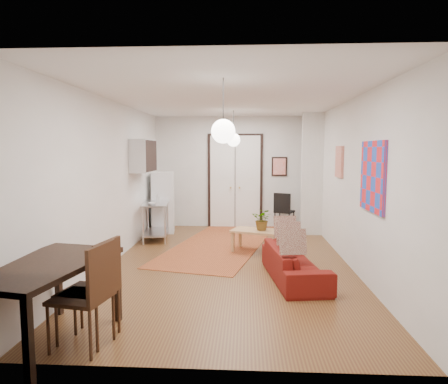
# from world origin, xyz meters

# --- Properties ---
(floor) EXTENTS (7.00, 7.00, 0.00)m
(floor) POSITION_xyz_m (0.00, 0.00, 0.00)
(floor) COLOR brown
(floor) RESTS_ON ground
(ceiling) EXTENTS (4.20, 7.00, 0.02)m
(ceiling) POSITION_xyz_m (0.00, 0.00, 2.90)
(ceiling) COLOR silver
(ceiling) RESTS_ON wall_back
(wall_back) EXTENTS (4.20, 0.02, 2.90)m
(wall_back) POSITION_xyz_m (0.00, 3.50, 1.45)
(wall_back) COLOR silver
(wall_back) RESTS_ON floor
(wall_front) EXTENTS (4.20, 0.02, 2.90)m
(wall_front) POSITION_xyz_m (0.00, -3.50, 1.45)
(wall_front) COLOR silver
(wall_front) RESTS_ON floor
(wall_left) EXTENTS (0.02, 7.00, 2.90)m
(wall_left) POSITION_xyz_m (-2.10, 0.00, 1.45)
(wall_left) COLOR silver
(wall_left) RESTS_ON floor
(wall_right) EXTENTS (0.02, 7.00, 2.90)m
(wall_right) POSITION_xyz_m (2.10, 0.00, 1.45)
(wall_right) COLOR silver
(wall_right) RESTS_ON floor
(double_doors) EXTENTS (1.44, 0.06, 2.50)m
(double_doors) POSITION_xyz_m (0.00, 3.46, 1.20)
(double_doors) COLOR white
(double_doors) RESTS_ON wall_back
(stub_partition) EXTENTS (0.50, 0.10, 2.90)m
(stub_partition) POSITION_xyz_m (1.85, 2.55, 1.45)
(stub_partition) COLOR silver
(stub_partition) RESTS_ON floor
(wall_cabinet) EXTENTS (0.35, 1.00, 0.70)m
(wall_cabinet) POSITION_xyz_m (-1.92, 1.50, 1.90)
(wall_cabinet) COLOR silver
(wall_cabinet) RESTS_ON wall_left
(painting_popart) EXTENTS (0.05, 1.00, 1.00)m
(painting_popart) POSITION_xyz_m (2.08, -1.25, 1.65)
(painting_popart) COLOR red
(painting_popart) RESTS_ON wall_right
(painting_abstract) EXTENTS (0.05, 0.50, 0.60)m
(painting_abstract) POSITION_xyz_m (2.08, 0.80, 1.80)
(painting_abstract) COLOR beige
(painting_abstract) RESTS_ON wall_right
(poster_back) EXTENTS (0.40, 0.03, 0.50)m
(poster_back) POSITION_xyz_m (1.15, 3.47, 1.60)
(poster_back) COLOR red
(poster_back) RESTS_ON wall_back
(print_left) EXTENTS (0.03, 0.44, 0.54)m
(print_left) POSITION_xyz_m (-2.07, 2.00, 1.95)
(print_left) COLOR #92613D
(print_left) RESTS_ON wall_left
(pendant_back) EXTENTS (0.30, 0.30, 0.80)m
(pendant_back) POSITION_xyz_m (0.00, 2.00, 2.25)
(pendant_back) COLOR white
(pendant_back) RESTS_ON ceiling
(pendant_front) EXTENTS (0.30, 0.30, 0.80)m
(pendant_front) POSITION_xyz_m (0.00, -2.00, 2.25)
(pendant_front) COLOR white
(pendant_front) RESTS_ON ceiling
(kilim_rug) EXTENTS (2.66, 4.78, 0.01)m
(kilim_rug) POSITION_xyz_m (-0.23, 1.57, 0.01)
(kilim_rug) COLOR #A65529
(kilim_rug) RESTS_ON floor
(sofa) EXTENTS (0.95, 1.88, 0.53)m
(sofa) POSITION_xyz_m (1.05, -0.86, 0.26)
(sofa) COLOR maroon
(sofa) RESTS_ON floor
(coffee_table) EXTENTS (1.12, 0.84, 0.44)m
(coffee_table) POSITION_xyz_m (0.52, 0.85, 0.38)
(coffee_table) COLOR tan
(coffee_table) RESTS_ON floor
(potted_plant) EXTENTS (0.47, 0.44, 0.43)m
(potted_plant) POSITION_xyz_m (0.62, 0.85, 0.66)
(potted_plant) COLOR #2C612B
(potted_plant) RESTS_ON coffee_table
(kitchen_counter) EXTENTS (0.69, 1.16, 0.84)m
(kitchen_counter) POSITION_xyz_m (-1.75, 1.84, 0.53)
(kitchen_counter) COLOR silver
(kitchen_counter) RESTS_ON floor
(bowl) EXTENTS (0.24, 0.24, 0.05)m
(bowl) POSITION_xyz_m (-1.75, 1.54, 0.86)
(bowl) COLOR white
(bowl) RESTS_ON kitchen_counter
(soap_bottle) EXTENTS (0.10, 0.10, 0.17)m
(soap_bottle) POSITION_xyz_m (-1.75, 2.09, 0.92)
(soap_bottle) COLOR teal
(soap_bottle) RESTS_ON kitchen_counter
(fridge) EXTENTS (0.59, 0.59, 1.49)m
(fridge) POSITION_xyz_m (-1.75, 2.65, 0.75)
(fridge) COLOR white
(fridge) RESTS_ON floor
(dining_table) EXTENTS (1.19, 1.73, 0.88)m
(dining_table) POSITION_xyz_m (-1.75, -3.15, 0.78)
(dining_table) COLOR black
(dining_table) RESTS_ON floor
(dining_chair_near) EXTENTS (0.61, 0.79, 1.09)m
(dining_chair_near) POSITION_xyz_m (-1.38, -2.87, 0.64)
(dining_chair_near) COLOR #3A2212
(dining_chair_near) RESTS_ON floor
(dining_chair_far) EXTENTS (0.61, 0.79, 1.09)m
(dining_chair_far) POSITION_xyz_m (-1.38, -3.04, 0.64)
(dining_chair_far) COLOR #3A2212
(dining_chair_far) RESTS_ON floor
(black_side_chair) EXTENTS (0.57, 0.59, 0.95)m
(black_side_chair) POSITION_xyz_m (1.27, 3.24, 0.56)
(black_side_chair) COLOR black
(black_side_chair) RESTS_ON floor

